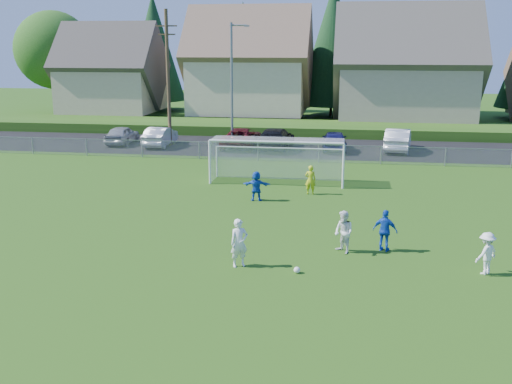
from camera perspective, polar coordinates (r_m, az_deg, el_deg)
ground at (r=18.68m, az=-3.76°, el=-10.12°), size 160.00×160.00×0.00m
asphalt_lot at (r=44.94m, az=3.76°, el=4.26°), size 60.00×60.00×0.00m
grass_embankment at (r=52.26m, az=4.49°, el=6.07°), size 70.00×6.00×0.80m
soccer_ball at (r=20.60m, az=3.92°, el=-7.42°), size 0.22×0.22×0.22m
player_white_a at (r=20.91m, az=-1.62°, el=-4.87°), size 0.75×0.67×1.72m
player_white_b at (r=22.48m, az=8.35°, el=-3.81°), size 0.97×0.99×1.60m
player_white_c at (r=21.71m, az=21.09°, el=-5.47°), size 1.08×1.03×1.47m
player_blue_a at (r=22.95m, az=12.20°, el=-3.62°), size 1.01×0.67×1.59m
player_blue_b at (r=29.58m, az=0.03°, el=0.58°), size 1.39×0.48×1.49m
goalkeeper at (r=30.95m, az=5.20°, el=1.16°), size 0.56×0.37×1.52m
car_a at (r=47.51m, az=-12.64°, el=5.33°), size 1.68×4.13×1.41m
car_b at (r=46.02m, az=-9.10°, el=5.26°), size 1.55×4.43×1.46m
car_c at (r=44.76m, az=-1.38°, el=5.19°), size 2.51×5.31×1.47m
car_d at (r=44.10m, az=1.87°, el=5.11°), size 2.55×5.52×1.56m
car_e at (r=43.80m, az=7.48°, el=4.88°), size 1.97×4.39×1.46m
car_f at (r=44.60m, az=13.36°, el=4.88°), size 2.34×5.08×1.61m
soccer_goal at (r=33.43m, az=2.08°, el=3.70°), size 7.42×1.90×2.50m
chainlink_fence at (r=39.44m, az=3.07°, el=3.80°), size 52.06×0.06×1.20m
streetlight at (r=43.50m, az=-2.26°, el=10.37°), size 1.38×0.18×9.00m
utility_pole at (r=45.66m, az=-8.37°, el=10.79°), size 1.60×0.26×10.00m
houses_row at (r=59.11m, az=7.14°, el=13.67°), size 53.90×11.45×13.27m
tree_row at (r=65.42m, az=6.47°, el=13.34°), size 65.98×12.36×13.80m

